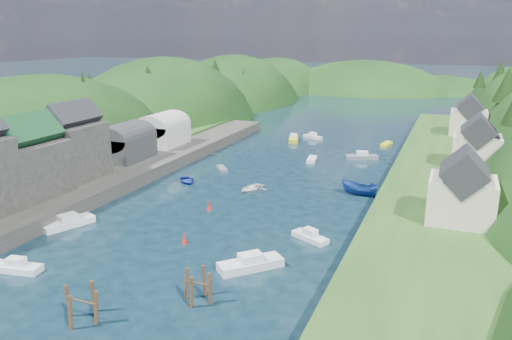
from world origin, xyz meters
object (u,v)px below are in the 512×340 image
at_px(piling_cluster_far, 198,289).
at_px(channel_buoy_far, 209,206).
at_px(channel_buoy_near, 184,239).
at_px(piling_cluster_near, 82,307).

xyz_separation_m(piling_cluster_far, channel_buoy_far, (-9.91, 21.31, -0.69)).
xyz_separation_m(channel_buoy_near, channel_buoy_far, (-2.48, 10.85, 0.00)).
height_order(piling_cluster_near, channel_buoy_near, piling_cluster_near).
distance_m(piling_cluster_far, channel_buoy_near, 12.85).
xyz_separation_m(piling_cluster_near, channel_buoy_far, (-2.56, 27.56, -0.71)).
height_order(piling_cluster_far, channel_buoy_far, piling_cluster_far).
relative_size(channel_buoy_near, channel_buoy_far, 1.00).
bearing_deg(piling_cluster_far, piling_cluster_near, -139.62).
height_order(channel_buoy_near, channel_buoy_far, same).
relative_size(piling_cluster_near, piling_cluster_far, 1.01).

